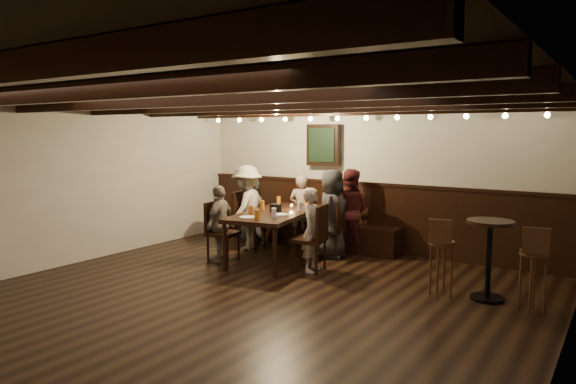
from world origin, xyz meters
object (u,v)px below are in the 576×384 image
Objects in this scene: chair_left_near at (249,232)px; person_left_far at (220,223)px; chair_right_near at (330,240)px; bar_stool_left at (441,268)px; dining_table at (277,215)px; person_bench_left at (251,210)px; chair_left_far at (222,243)px; chair_right_far at (310,251)px; person_bench_right at (349,211)px; high_top_table at (489,248)px; person_left_near at (247,207)px; person_right_far at (312,230)px; person_right_near at (332,213)px; person_bench_centre at (302,210)px; bar_stool_right at (533,280)px.

chair_left_near is 0.83× the size of person_left_far.
bar_stool_left reaches higher than chair_right_near.
dining_table is 2.19× the size of chair_left_near.
person_bench_left reaches higher than bar_stool_left.
chair_left_far is 0.96× the size of chair_right_far.
chair_right_near is 0.66× the size of person_bench_right.
bar_stool_left is (-0.50, -0.21, -0.27)m from high_top_table.
person_left_near is 1.75m from person_right_far.
chair_right_far reaches higher than chair_left_far.
person_bench_left is (-1.68, 0.13, 0.31)m from chair_right_near.
chair_left_near is 4.03m from high_top_table.
chair_right_near is 0.96× the size of high_top_table.
chair_left_near is at bearing 90.00° from person_right_near.
high_top_table is at bearing 156.82° from person_bench_left.
chair_left_near is 0.79× the size of person_bench_centre.
person_left_near is at bearing 108.43° from person_bench_left.
person_right_near is (1.44, 0.28, 0.40)m from chair_left_near.
chair_left_near is 0.70× the size of person_right_near.
person_left_near is (-0.03, -0.01, 0.41)m from chair_left_near.
dining_table is at bearing 161.11° from bar_stool_right.
dining_table is 2.22× the size of bar_stool_right.
chair_left_near is at bearing 39.78° from person_bench_centre.
high_top_table is (3.81, 0.37, 0.34)m from chair_left_far.
high_top_table is at bearing 149.47° from bar_stool_right.
chair_right_near is 0.77× the size of person_bench_left.
person_bench_centre is (0.42, 1.61, 0.34)m from chair_left_far.
chair_right_near is at bearing 32.03° from dining_table.
chair_right_far is 0.81× the size of person_bench_left.
chair_left_far is at bearing 122.03° from chair_right_near.
person_left_far is at bearing 96.34° from person_bench_left.
chair_right_far is at bearing 90.00° from chair_left_far.
chair_right_near is 0.73× the size of person_bench_centre.
person_bench_centre is at bearing 129.78° from chair_left_near.
dining_table is 0.87m from person_left_near.
bar_stool_left is at bearing 132.50° from person_bench_right.
chair_right_far is at bearing 58.53° from person_left_near.
bar_stool_right is (1.00, 0.05, 0.00)m from bar_stool_left.
bar_stool_left is at bearing -104.42° from person_right_far.
bar_stool_left reaches higher than dining_table.
person_right_far is (0.03, 0.01, 0.31)m from chair_right_far.
person_bench_right reaches higher than dining_table.
bar_stool_right reaches higher than chair_left_far.
person_right_far is at bearing -177.74° from high_top_table.
person_bench_right is at bearing -7.59° from chair_right_far.
person_right_far is 1.24× the size of bar_stool_right.
chair_right_near is at bearing 140.16° from person_bench_centre.
person_bench_right reaches higher than chair_right_near.
person_bench_left is at bearing 0.00° from person_bench_right.
person_left_near is 1.47× the size of bar_stool_right.
chair_left_near reaches higher than chair_right_near.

